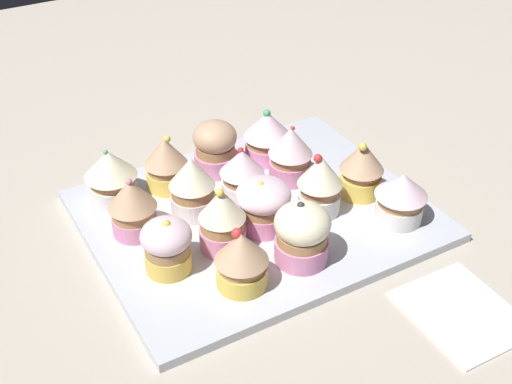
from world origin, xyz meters
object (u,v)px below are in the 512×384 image
(cupcake_6, at_px, (241,259))
(napkin, at_px, (462,312))
(cupcake_9, at_px, (263,204))
(cupcake_12, at_px, (290,153))
(cupcake_2, at_px, (167,245))
(cupcake_7, at_px, (215,147))
(cupcake_5, at_px, (222,219))
(cupcake_14, at_px, (362,168))
(cupcake_1, at_px, (132,205))
(cupcake_8, at_px, (242,173))
(cupcake_4, at_px, (192,186))
(cupcake_3, at_px, (166,162))
(cupcake_11, at_px, (267,135))
(cupcake_13, at_px, (320,183))
(cupcake_0, at_px, (111,174))
(cupcake_10, at_px, (303,233))
(baking_tray, at_px, (256,215))
(cupcake_15, at_px, (401,196))

(cupcake_6, distance_m, napkin, 0.24)
(cupcake_9, height_order, cupcake_12, cupcake_12)
(cupcake_2, relative_size, cupcake_7, 0.94)
(cupcake_5, xyz_separation_m, cupcake_14, (-0.01, 0.20, -0.00))
(cupcake_1, height_order, cupcake_7, cupcake_1)
(cupcake_6, height_order, cupcake_8, same)
(cupcake_4, distance_m, cupcake_5, 0.08)
(cupcake_3, height_order, cupcake_11, cupcake_3)
(cupcake_3, height_order, cupcake_7, cupcake_3)
(cupcake_2, relative_size, cupcake_13, 0.82)
(cupcake_0, relative_size, cupcake_7, 0.99)
(cupcake_3, height_order, cupcake_12, cupcake_12)
(cupcake_12, bearing_deg, napkin, 6.33)
(cupcake_10, height_order, napkin, cupcake_10)
(cupcake_0, bearing_deg, cupcake_12, 71.62)
(cupcake_2, distance_m, cupcake_12, 0.23)
(cupcake_10, bearing_deg, cupcake_7, -179.31)
(cupcake_1, height_order, cupcake_6, cupcake_1)
(cupcake_0, xyz_separation_m, cupcake_7, (0.01, 0.14, -0.00))
(cupcake_0, relative_size, cupcake_9, 1.06)
(cupcake_1, xyz_separation_m, cupcake_8, (0.00, 0.15, -0.00))
(cupcake_0, relative_size, cupcake_3, 0.95)
(baking_tray, height_order, napkin, baking_tray)
(cupcake_2, xyz_separation_m, cupcake_13, (-0.01, 0.21, 0.01))
(cupcake_8, distance_m, cupcake_12, 0.08)
(cupcake_10, distance_m, cupcake_11, 0.22)
(napkin, bearing_deg, cupcake_4, -148.50)
(cupcake_5, height_order, cupcake_6, cupcake_5)
(cupcake_13, xyz_separation_m, napkin, (0.21, 0.04, -0.05))
(cupcake_2, bearing_deg, cupcake_14, 92.45)
(cupcake_10, bearing_deg, cupcake_8, -179.28)
(cupcake_0, height_order, cupcake_7, same)
(cupcake_9, bearing_deg, cupcake_10, 7.18)
(cupcake_5, relative_size, cupcake_15, 1.28)
(baking_tray, distance_m, cupcake_12, 0.10)
(cupcake_2, xyz_separation_m, cupcake_14, (-0.01, 0.27, 0.01))
(cupcake_12, bearing_deg, cupcake_14, 38.74)
(cupcake_1, bearing_deg, cupcake_5, 45.86)
(cupcake_15, bearing_deg, cupcake_8, -133.11)
(cupcake_10, bearing_deg, napkin, 35.74)
(cupcake_2, xyz_separation_m, cupcake_3, (-0.15, 0.06, 0.00))
(cupcake_13, bearing_deg, cupcake_11, 177.08)
(cupcake_9, relative_size, cupcake_10, 0.89)
(cupcake_2, relative_size, cupcake_11, 0.92)
(cupcake_4, xyz_separation_m, napkin, (0.29, 0.18, -0.05))
(cupcake_0, distance_m, napkin, 0.45)
(cupcake_0, distance_m, cupcake_4, 0.11)
(cupcake_1, height_order, cupcake_3, cupcake_1)
(cupcake_1, height_order, cupcake_11, cupcake_1)
(cupcake_10, height_order, cupcake_12, cupcake_12)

